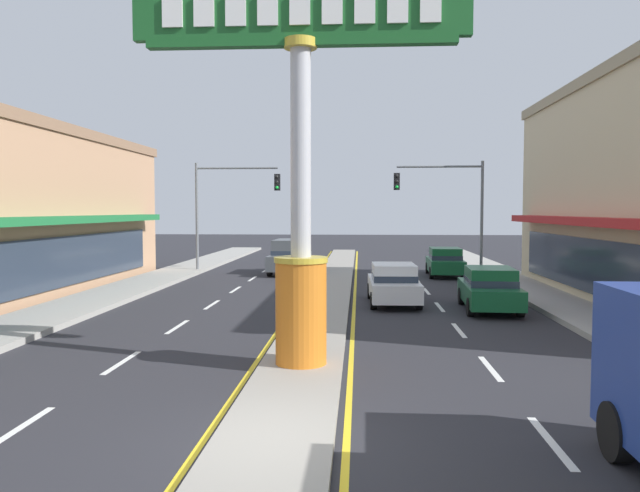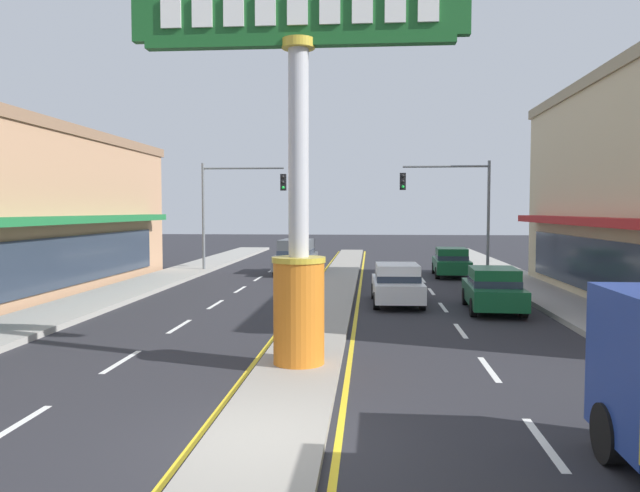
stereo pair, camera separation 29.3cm
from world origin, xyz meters
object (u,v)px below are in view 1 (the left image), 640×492
traffic_light_left_side (227,198)px  traffic_light_right_side (449,197)px  sedan_near_right_lane (490,288)px  suv_near_left_lane (290,256)px  sedan_far_left_oncoming (445,262)px  district_sign (301,166)px  sedan_mid_left_lane (393,283)px

traffic_light_left_side → traffic_light_right_side: (12.31, -0.48, 0.00)m
sedan_near_right_lane → suv_near_left_lane: suv_near_left_lane is taller
traffic_light_right_side → sedan_far_left_oncoming: 3.54m
suv_near_left_lane → traffic_light_left_side: bearing=174.1°
district_sign → traffic_light_left_side: district_sign is taller
traffic_light_left_side → suv_near_left_lane: 4.86m
sedan_near_right_lane → sedan_far_left_oncoming: (0.00, 11.36, 0.00)m
suv_near_left_lane → district_sign: bearing=-82.9°
traffic_light_left_side → traffic_light_right_side: size_ratio=1.00×
sedan_near_right_lane → suv_near_left_lane: (-8.43, 12.19, 0.20)m
traffic_light_left_side → suv_near_left_lane: traffic_light_left_side is taller
sedan_near_right_lane → sedan_far_left_oncoming: bearing=90.0°
traffic_light_right_side → suv_near_left_lane: size_ratio=1.33×
traffic_light_left_side → district_sign: bearing=-73.7°
suv_near_left_lane → sedan_far_left_oncoming: size_ratio=1.07×
traffic_light_right_side → suv_near_left_lane: (-8.72, 0.11, -3.26)m
suv_near_left_lane → sedan_mid_left_lane: 12.05m
traffic_light_right_side → suv_near_left_lane: 9.31m
sedan_mid_left_lane → sedan_far_left_oncoming: (3.30, 10.07, 0.00)m
traffic_light_left_side → suv_near_left_lane: bearing=-5.9°
sedan_near_right_lane → traffic_light_right_side: bearing=88.6°
traffic_light_left_side → suv_near_left_lane: size_ratio=1.33×
traffic_light_right_side → sedan_near_right_lane: bearing=-91.4°
traffic_light_right_side → suv_near_left_lane: bearing=179.3°
sedan_near_right_lane → sedan_far_left_oncoming: 11.36m
district_sign → suv_near_left_lane: 21.12m
traffic_light_right_side → sedan_near_right_lane: size_ratio=1.41×
traffic_light_right_side → sedan_mid_left_lane: size_ratio=1.43×
district_sign → traffic_light_right_side: 21.46m
sedan_far_left_oncoming → traffic_light_left_side: bearing=174.3°
district_sign → traffic_light_right_side: size_ratio=1.35×
traffic_light_left_side → sedan_far_left_oncoming: size_ratio=1.42×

